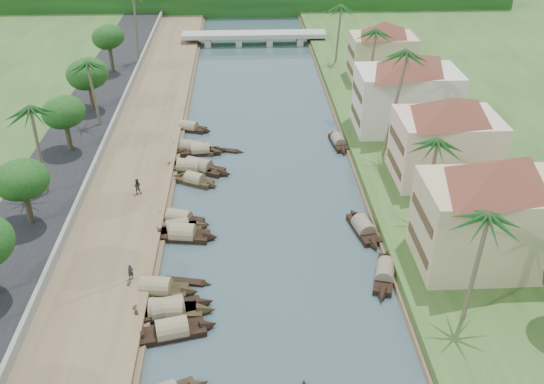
{
  "coord_description": "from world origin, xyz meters",
  "views": [
    {
      "loc": [
        -2.4,
        -46.02,
        34.51
      ],
      "look_at": [
        0.44,
        10.21,
        2.0
      ],
      "focal_mm": 40.0,
      "sensor_mm": 36.0,
      "label": 1
    }
  ],
  "objects_px": {
    "bridge": "(254,36)",
    "person_near": "(131,272)",
    "sampan_1": "(172,331)",
    "building_near": "(490,213)"
  },
  "relations": [
    {
      "from": "building_near",
      "to": "bridge",
      "type": "bearing_deg",
      "value": 104.39
    },
    {
      "from": "building_near",
      "to": "sampan_1",
      "type": "distance_m",
      "value": 29.09
    },
    {
      "from": "sampan_1",
      "to": "person_near",
      "type": "distance_m",
      "value": 7.83
    },
    {
      "from": "bridge",
      "to": "sampan_1",
      "type": "bearing_deg",
      "value": -96.05
    },
    {
      "from": "bridge",
      "to": "person_near",
      "type": "bearing_deg",
      "value": -99.72
    },
    {
      "from": "sampan_1",
      "to": "person_near",
      "type": "bearing_deg",
      "value": 109.87
    },
    {
      "from": "sampan_1",
      "to": "person_near",
      "type": "xyz_separation_m",
      "value": [
        -4.18,
        6.53,
        1.11
      ]
    },
    {
      "from": "bridge",
      "to": "building_near",
      "type": "bearing_deg",
      "value": -75.61
    },
    {
      "from": "bridge",
      "to": "sampan_1",
      "type": "xyz_separation_m",
      "value": [
        -8.59,
        -81.05,
        -1.31
      ]
    },
    {
      "from": "sampan_1",
      "to": "person_near",
      "type": "relative_size",
      "value": 5.32
    }
  ]
}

